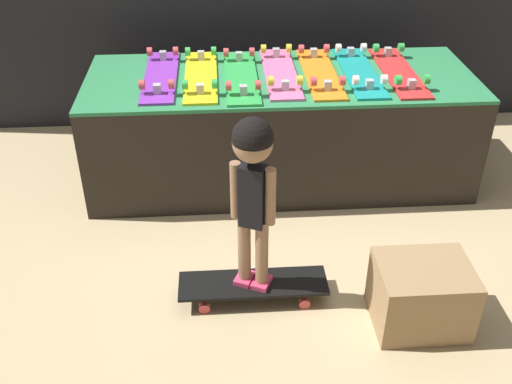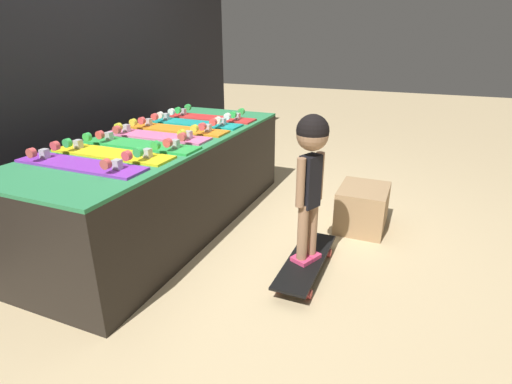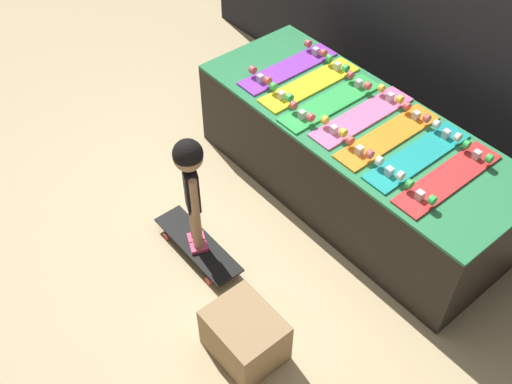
{
  "view_description": "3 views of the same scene",
  "coord_description": "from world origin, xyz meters",
  "px_view_note": "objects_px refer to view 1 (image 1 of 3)",
  "views": [
    {
      "loc": [
        -0.36,
        -2.72,
        1.97
      ],
      "look_at": [
        -0.19,
        -0.2,
        0.33
      ],
      "focal_mm": 42.0,
      "sensor_mm": 36.0,
      "label": 1
    },
    {
      "loc": [
        -2.2,
        -1.11,
        1.32
      ],
      "look_at": [
        -0.1,
        -0.23,
        0.41
      ],
      "focal_mm": 28.0,
      "sensor_mm": 36.0,
      "label": 2
    },
    {
      "loc": [
        1.84,
        -1.84,
        3.02
      ],
      "look_at": [
        -0.1,
        -0.23,
        0.42
      ],
      "focal_mm": 42.0,
      "sensor_mm": 36.0,
      "label": 3
    }
  ],
  "objects_px": {
    "skateboard_pink_on_rack": "(280,72)",
    "skateboard_red_on_rack": "(399,71)",
    "skateboard_green_on_rack": "(241,76)",
    "skateboard_purple_on_rack": "(161,75)",
    "skateboard_on_floor": "(253,285)",
    "storage_box": "(421,295)",
    "skateboard_yellow_on_rack": "(201,75)",
    "skateboard_teal_on_rack": "(359,71)",
    "child": "(253,174)",
    "skateboard_orange_on_rack": "(320,72)"
  },
  "relations": [
    {
      "from": "skateboard_purple_on_rack",
      "to": "skateboard_yellow_on_rack",
      "type": "height_order",
      "value": "same"
    },
    {
      "from": "skateboard_red_on_rack",
      "to": "storage_box",
      "type": "xyz_separation_m",
      "value": [
        -0.19,
        -1.32,
        -0.52
      ]
    },
    {
      "from": "skateboard_purple_on_rack",
      "to": "skateboard_pink_on_rack",
      "type": "height_order",
      "value": "same"
    },
    {
      "from": "skateboard_orange_on_rack",
      "to": "skateboard_teal_on_rack",
      "type": "relative_size",
      "value": 1.0
    },
    {
      "from": "skateboard_teal_on_rack",
      "to": "skateboard_on_floor",
      "type": "xyz_separation_m",
      "value": [
        -0.69,
        -1.13,
        -0.6
      ]
    },
    {
      "from": "skateboard_teal_on_rack",
      "to": "skateboard_green_on_rack",
      "type": "bearing_deg",
      "value": -177.35
    },
    {
      "from": "skateboard_purple_on_rack",
      "to": "child",
      "type": "bearing_deg",
      "value": -68.35
    },
    {
      "from": "skateboard_pink_on_rack",
      "to": "skateboard_on_floor",
      "type": "xyz_separation_m",
      "value": [
        -0.23,
        -1.15,
        -0.6
      ]
    },
    {
      "from": "skateboard_green_on_rack",
      "to": "skateboard_teal_on_rack",
      "type": "bearing_deg",
      "value": 2.65
    },
    {
      "from": "skateboard_orange_on_rack",
      "to": "storage_box",
      "type": "xyz_separation_m",
      "value": [
        0.27,
        -1.33,
        -0.52
      ]
    },
    {
      "from": "child",
      "to": "storage_box",
      "type": "xyz_separation_m",
      "value": [
        0.73,
        -0.2,
        -0.53
      ]
    },
    {
      "from": "skateboard_red_on_rack",
      "to": "child",
      "type": "bearing_deg",
      "value": -129.48
    },
    {
      "from": "skateboard_green_on_rack",
      "to": "skateboard_teal_on_rack",
      "type": "xyz_separation_m",
      "value": [
        0.69,
        0.03,
        0.0
      ]
    },
    {
      "from": "skateboard_purple_on_rack",
      "to": "skateboard_pink_on_rack",
      "type": "distance_m",
      "value": 0.69
    },
    {
      "from": "skateboard_red_on_rack",
      "to": "storage_box",
      "type": "bearing_deg",
      "value": -98.23
    },
    {
      "from": "skateboard_purple_on_rack",
      "to": "skateboard_pink_on_rack",
      "type": "bearing_deg",
      "value": 0.22
    },
    {
      "from": "skateboard_pink_on_rack",
      "to": "skateboard_red_on_rack",
      "type": "bearing_deg",
      "value": -2.62
    },
    {
      "from": "skateboard_orange_on_rack",
      "to": "storage_box",
      "type": "distance_m",
      "value": 1.46
    },
    {
      "from": "skateboard_on_floor",
      "to": "storage_box",
      "type": "distance_m",
      "value": 0.76
    },
    {
      "from": "storage_box",
      "to": "skateboard_orange_on_rack",
      "type": "bearing_deg",
      "value": 101.33
    },
    {
      "from": "child",
      "to": "storage_box",
      "type": "relative_size",
      "value": 2.08
    },
    {
      "from": "skateboard_pink_on_rack",
      "to": "storage_box",
      "type": "relative_size",
      "value": 1.89
    },
    {
      "from": "skateboard_yellow_on_rack",
      "to": "skateboard_pink_on_rack",
      "type": "bearing_deg",
      "value": 2.17
    },
    {
      "from": "skateboard_purple_on_rack",
      "to": "skateboard_teal_on_rack",
      "type": "bearing_deg",
      "value": -0.76
    },
    {
      "from": "skateboard_orange_on_rack",
      "to": "skateboard_pink_on_rack",
      "type": "bearing_deg",
      "value": 175.32
    },
    {
      "from": "skateboard_orange_on_rack",
      "to": "skateboard_on_floor",
      "type": "distance_m",
      "value": 1.36
    },
    {
      "from": "skateboard_yellow_on_rack",
      "to": "skateboard_purple_on_rack",
      "type": "bearing_deg",
      "value": 176.32
    },
    {
      "from": "skateboard_green_on_rack",
      "to": "skateboard_purple_on_rack",
      "type": "bearing_deg",
      "value": 174.13
    },
    {
      "from": "skateboard_purple_on_rack",
      "to": "storage_box",
      "type": "bearing_deg",
      "value": -48.76
    },
    {
      "from": "skateboard_yellow_on_rack",
      "to": "skateboard_pink_on_rack",
      "type": "relative_size",
      "value": 1.0
    },
    {
      "from": "skateboard_pink_on_rack",
      "to": "storage_box",
      "type": "distance_m",
      "value": 1.53
    },
    {
      "from": "skateboard_purple_on_rack",
      "to": "skateboard_on_floor",
      "type": "height_order",
      "value": "skateboard_purple_on_rack"
    },
    {
      "from": "skateboard_purple_on_rack",
      "to": "skateboard_teal_on_rack",
      "type": "relative_size",
      "value": 1.0
    },
    {
      "from": "skateboard_purple_on_rack",
      "to": "skateboard_green_on_rack",
      "type": "height_order",
      "value": "same"
    },
    {
      "from": "skateboard_green_on_rack",
      "to": "skateboard_teal_on_rack",
      "type": "distance_m",
      "value": 0.69
    },
    {
      "from": "skateboard_red_on_rack",
      "to": "storage_box",
      "type": "distance_m",
      "value": 1.43
    },
    {
      "from": "skateboard_green_on_rack",
      "to": "skateboard_orange_on_rack",
      "type": "xyz_separation_m",
      "value": [
        0.46,
        0.03,
        0.0
      ]
    },
    {
      "from": "child",
      "to": "skateboard_purple_on_rack",
      "type": "bearing_deg",
      "value": 135.26
    },
    {
      "from": "skateboard_red_on_rack",
      "to": "skateboard_on_floor",
      "type": "relative_size",
      "value": 1.11
    },
    {
      "from": "skateboard_teal_on_rack",
      "to": "child",
      "type": "bearing_deg",
      "value": -121.43
    },
    {
      "from": "skateboard_purple_on_rack",
      "to": "skateboard_yellow_on_rack",
      "type": "xyz_separation_m",
      "value": [
        0.23,
        -0.01,
        0.0
      ]
    },
    {
      "from": "skateboard_red_on_rack",
      "to": "skateboard_green_on_rack",
      "type": "bearing_deg",
      "value": -178.86
    },
    {
      "from": "skateboard_pink_on_rack",
      "to": "storage_box",
      "type": "bearing_deg",
      "value": -69.85
    },
    {
      "from": "skateboard_green_on_rack",
      "to": "child",
      "type": "relative_size",
      "value": 0.91
    },
    {
      "from": "skateboard_orange_on_rack",
      "to": "child",
      "type": "distance_m",
      "value": 1.22
    },
    {
      "from": "skateboard_on_floor",
      "to": "child",
      "type": "xyz_separation_m",
      "value": [
        0.0,
        0.0,
        0.61
      ]
    },
    {
      "from": "skateboard_orange_on_rack",
      "to": "skateboard_red_on_rack",
      "type": "distance_m",
      "value": 0.46
    },
    {
      "from": "skateboard_red_on_rack",
      "to": "child",
      "type": "height_order",
      "value": "child"
    },
    {
      "from": "skateboard_yellow_on_rack",
      "to": "child",
      "type": "distance_m",
      "value": 1.15
    },
    {
      "from": "skateboard_purple_on_rack",
      "to": "storage_box",
      "type": "distance_m",
      "value": 1.87
    }
  ]
}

